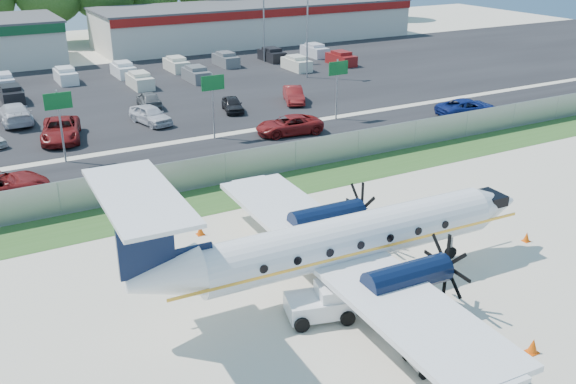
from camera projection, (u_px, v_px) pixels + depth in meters
ground at (352, 283)px, 28.88m from camera, size 170.00×170.00×0.00m
grass_verge at (240, 194)px, 38.58m from camera, size 170.00×4.00×0.02m
access_road at (197, 160)px, 44.24m from camera, size 170.00×8.00×0.02m
parking_lot at (116, 95)px, 61.23m from camera, size 170.00×32.00×0.02m
perimeter_fence at (226, 168)px, 39.82m from camera, size 120.00×0.06×1.99m
building_east at (257, 22)px, 89.64m from camera, size 44.40×12.40×5.24m
sign_left at (59, 111)px, 42.45m from camera, size 1.80×0.26×5.00m
sign_mid at (213, 92)px, 47.37m from camera, size 1.80×0.26×5.00m
sign_right at (338, 76)px, 52.30m from camera, size 1.80×0.26×5.00m
light_pole_ne at (307, 28)px, 66.57m from camera, size 0.90×0.35×9.09m
light_pole_se at (264, 17)px, 74.66m from camera, size 0.90×0.35×9.09m
tree_line at (51, 44)px, 88.74m from camera, size 112.00×6.00×14.00m
aircraft at (342, 240)px, 27.61m from camera, size 19.82×19.56×6.15m
pushback_tug at (322, 302)px, 26.17m from camera, size 2.97×2.48×1.43m
baggage_cart_near at (433, 354)px, 23.31m from camera, size 2.17×1.48×1.07m
cone_nose at (527, 237)px, 32.69m from camera, size 0.36×0.36×0.51m
cone_port_wing at (533, 346)px, 24.09m from camera, size 0.42×0.42×0.60m
cone_starboard_wing at (200, 230)px, 33.39m from camera, size 0.40×0.40×0.57m
road_car_mid at (289, 134)px, 49.83m from camera, size 5.47×3.06×1.44m
road_car_east at (467, 117)px, 54.39m from camera, size 5.83×3.33×1.53m
parked_car_b at (62, 140)px, 48.40m from camera, size 3.95×6.31×1.63m
parked_car_c at (151, 124)px, 52.41m from camera, size 2.82×4.82×1.54m
parked_car_d at (233, 112)px, 55.93m from camera, size 2.39×4.05×1.29m
parked_car_e at (294, 103)px, 58.76m from camera, size 3.07×4.69×1.46m
parked_car_f at (16, 123)px, 52.62m from camera, size 2.43×5.80×1.67m
parked_car_g at (149, 107)px, 57.33m from camera, size 2.07×4.37×1.44m
far_parking_rows at (103, 85)px, 65.28m from camera, size 56.00×10.00×1.60m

